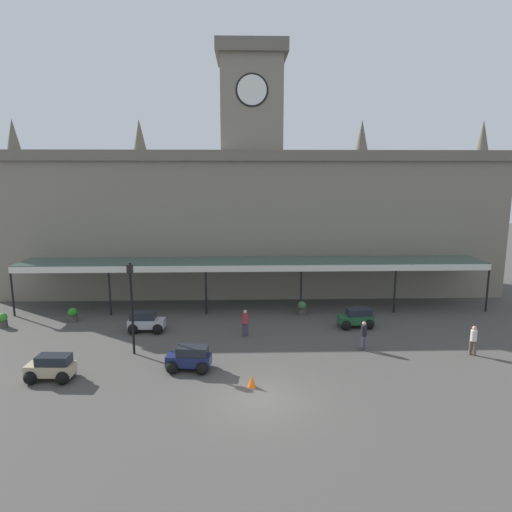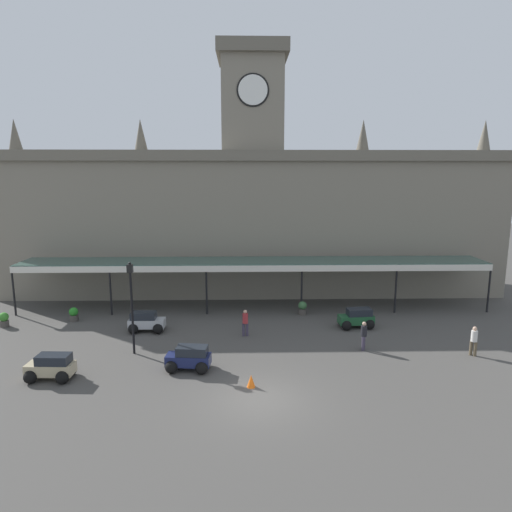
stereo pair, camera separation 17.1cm
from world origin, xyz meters
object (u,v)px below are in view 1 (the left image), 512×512
Objects in this scene: pedestrian_crossing_forecourt at (364,334)px; pedestrian_near_entrance at (473,339)px; car_silver_estate at (146,323)px; planter_near_kerb at (73,315)px; car_beige_estate at (51,369)px; traffic_cone at (252,381)px; pedestrian_beside_cars at (245,322)px; planter_forecourt_centre at (3,320)px; car_green_estate at (356,319)px; victorian_lamppost at (131,298)px; planter_by_canopy at (302,308)px; car_navy_estate at (190,360)px.

pedestrian_crossing_forecourt is 5.91m from pedestrian_near_entrance.
planter_near_kerb is (-5.37, 2.12, -0.07)m from car_silver_estate.
car_beige_estate is at bearing -75.91° from planter_near_kerb.
pedestrian_beside_cars is at bearing 92.31° from traffic_cone.
car_silver_estate is 2.36× the size of planter_forecourt_centre.
car_green_estate reaches higher than planter_near_kerb.
victorian_lamppost reaches higher than traffic_cone.
traffic_cone is (6.48, -4.16, -2.91)m from victorian_lamppost.
victorian_lamppost reaches higher than pedestrian_crossing_forecourt.
planter_by_canopy is at bearing 138.48° from car_green_estate.
pedestrian_beside_cars reaches higher than planter_forecourt_centre.
planter_by_canopy is (6.93, 9.00, -0.07)m from car_navy_estate.
car_beige_estate is (-6.58, -0.91, 0.00)m from car_navy_estate.
pedestrian_beside_cars is at bearing -14.85° from planter_near_kerb.
victorian_lamppost is 8.23m from traffic_cone.
pedestrian_near_entrance is 1.74× the size of planter_near_kerb.
victorian_lamppost reaches higher than car_beige_estate.
planter_by_canopy is at bearing 36.26° from car_beige_estate.
car_beige_estate reaches higher than planter_forecourt_centre.
car_beige_estate is at bearing -173.81° from pedestrian_near_entrance.
planter_by_canopy is at bearing 4.01° from planter_near_kerb.
car_green_estate reaches higher than planter_forecourt_centre.
car_green_estate is at bearing 49.44° from traffic_cone.
car_silver_estate reaches higher than planter_forecourt_centre.
pedestrian_near_entrance is at bearing -14.86° from pedestrian_beside_cars.
pedestrian_crossing_forecourt is (-0.53, -3.78, 0.34)m from car_green_estate.
car_beige_estate is at bearing -148.81° from pedestrian_beside_cars.
planter_near_kerb is at bearing 158.44° from car_silver_estate.
victorian_lamppost reaches higher than car_silver_estate.
car_silver_estate is 1.36× the size of pedestrian_beside_cars.
traffic_cone is 18.34m from planter_forecourt_centre.
planter_forecourt_centre is (-15.80, 2.06, -0.42)m from pedestrian_beside_cars.
planter_by_canopy is at bearing 6.12° from planter_forecourt_centre.
pedestrian_beside_cars reaches higher than car_green_estate.
car_navy_estate reaches higher than planter_near_kerb.
pedestrian_beside_cars is 2.74× the size of traffic_cone.
pedestrian_beside_cars is 6.80m from traffic_cone.
car_beige_estate reaches higher than traffic_cone.
pedestrian_beside_cars is 12.06m from planter_near_kerb.
planter_near_kerb is 4.27m from planter_forecourt_centre.
planter_by_canopy is (-3.18, 2.81, -0.07)m from car_green_estate.
car_beige_estate is at bearing -143.74° from planter_by_canopy.
pedestrian_beside_cars is 1.00× the size of pedestrian_near_entrance.
car_beige_estate is at bearing -136.17° from victorian_lamppost.
pedestrian_crossing_forecourt reaches higher than car_beige_estate.
pedestrian_beside_cars is at bearing 160.34° from pedestrian_crossing_forecourt.
pedestrian_crossing_forecourt is 2.74× the size of traffic_cone.
pedestrian_crossing_forecourt is (13.00, -3.37, 0.34)m from car_silver_estate.
car_green_estate is at bearing -41.52° from planter_by_canopy.
car_navy_estate is at bearing 148.02° from traffic_cone.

